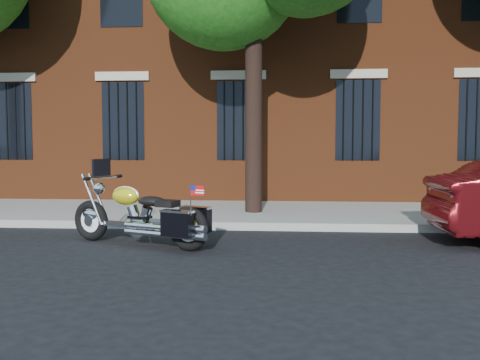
{
  "coord_description": "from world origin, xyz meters",
  "views": [
    {
      "loc": [
        1.11,
        -8.57,
        1.64
      ],
      "look_at": [
        0.37,
        0.8,
        0.98
      ],
      "focal_mm": 40.0,
      "sensor_mm": 36.0,
      "label": 1
    }
  ],
  "objects": [
    {
      "name": "motorcycle",
      "position": [
        -1.06,
        -0.36,
        0.46
      ],
      "size": [
        2.46,
        1.46,
        1.37
      ],
      "rotation": [
        0.0,
        0.0,
        -0.39
      ],
      "color": "black",
      "rests_on": "ground"
    },
    {
      "name": "sidewalk",
      "position": [
        0.0,
        3.26,
        0.07
      ],
      "size": [
        40.0,
        3.6,
        0.15
      ],
      "primitive_type": "cube",
      "color": "gray",
      "rests_on": "ground"
    },
    {
      "name": "curb",
      "position": [
        0.0,
        1.38,
        0.07
      ],
      "size": [
        40.0,
        0.16,
        0.15
      ],
      "primitive_type": "cube",
      "color": "gray",
      "rests_on": "ground"
    },
    {
      "name": "ground",
      "position": [
        0.0,
        0.0,
        0.0
      ],
      "size": [
        120.0,
        120.0,
        0.0
      ],
      "primitive_type": "plane",
      "color": "black",
      "rests_on": "ground"
    },
    {
      "name": "building",
      "position": [
        0.0,
        10.06,
        6.0
      ],
      "size": [
        26.0,
        10.08,
        12.0
      ],
      "color": "maroon",
      "rests_on": "ground"
    }
  ]
}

